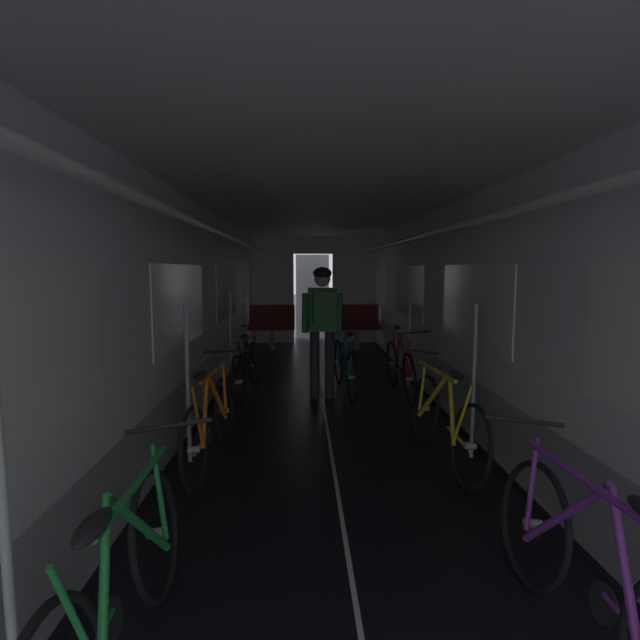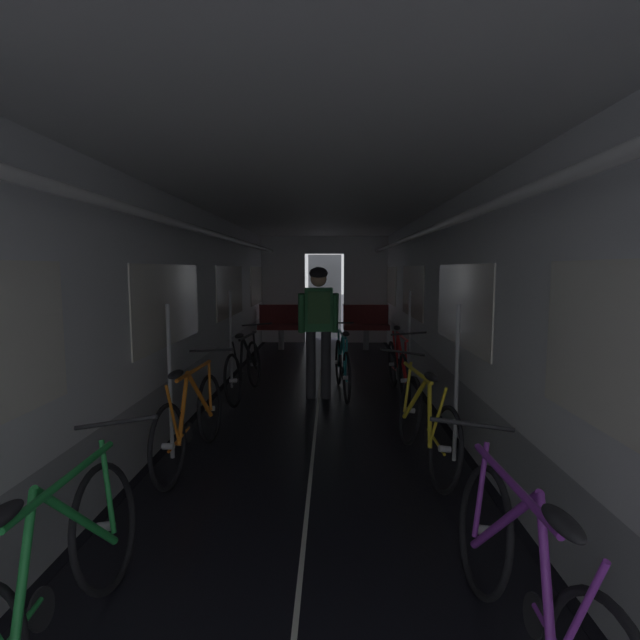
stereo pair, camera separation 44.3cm
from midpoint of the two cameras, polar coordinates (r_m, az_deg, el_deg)
name	(u,v)px [view 1 (the left image)]	position (r m, az deg, el deg)	size (l,w,h in m)	color
ground_plane	(361,636)	(2.68, -0.76, -33.45)	(60.00, 60.00, 0.00)	black
train_car_shell	(324,270)	(5.67, -1.72, 6.00)	(3.14, 12.34, 2.57)	black
bench_seat_far_left	(272,323)	(10.24, -6.98, -0.34)	(0.98, 0.51, 0.95)	gray
bench_seat_far_right	(356,322)	(10.25, 3.10, -0.30)	(0.98, 0.51, 0.95)	gray
bicycle_red	(400,367)	(6.59, 7.62, -5.55)	(0.44, 1.69, 0.95)	black
bicycle_yellow	(444,420)	(4.41, 11.70, -11.55)	(0.51, 1.70, 0.96)	black
bicycle_orange	(211,422)	(4.40, -15.71, -11.64)	(0.44, 1.69, 0.94)	black
bicycle_black	(247,369)	(6.49, -10.57, -5.79)	(0.45, 1.69, 0.95)	black
bicycle_purple	(594,576)	(2.55, 24.99, -25.90)	(0.44, 1.69, 0.96)	black
bicycle_green	(120,590)	(2.51, -27.92, -26.54)	(0.44, 1.69, 0.96)	black
person_cyclist_aisle	(322,318)	(6.24, -1.75, 0.24)	(0.54, 0.41, 1.73)	#2D2D33
bicycle_teal_in_aisle	(345,366)	(6.62, 1.03, -5.44)	(0.44, 1.69, 0.93)	black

